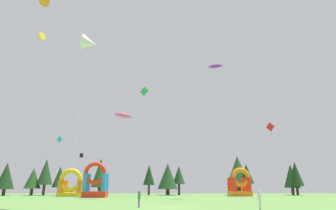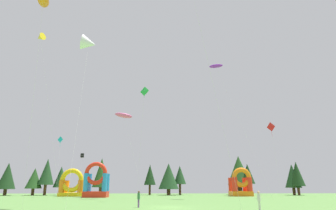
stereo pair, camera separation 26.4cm
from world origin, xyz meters
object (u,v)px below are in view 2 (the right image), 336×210
(inflatable_yellow_castle, at_px, (96,184))
(kite_cyan_diamond, at_px, (61,140))
(kite_orange_parafoil, at_px, (43,1))
(person_far_side, at_px, (259,199))
(person_left_edge, at_px, (139,198))
(kite_green_diamond, at_px, (144,92))
(kite_black_box, at_px, (82,156))
(inflatable_red_slide, at_px, (72,186))
(inflatable_blue_arch, at_px, (241,186))
(kite_pink_parafoil, at_px, (124,115))
(kite_yellow_delta, at_px, (40,38))
(kite_red_diamond, at_px, (272,127))
(kite_purple_parafoil, at_px, (216,66))
(kite_white_delta, at_px, (89,43))

(inflatable_yellow_castle, bearing_deg, kite_cyan_diamond, 169.34)
(kite_orange_parafoil, distance_m, person_far_side, 29.16)
(kite_cyan_diamond, xyz_separation_m, person_left_edge, (19.86, -30.55, -10.99))
(kite_green_diamond, xyz_separation_m, kite_black_box, (-13.40, 13.11, -9.80))
(kite_green_diamond, relative_size, inflatable_red_slide, 3.07)
(inflatable_blue_arch, bearing_deg, kite_pink_parafoil, -154.33)
(kite_cyan_diamond, height_order, person_far_side, kite_cyan_diamond)
(kite_green_diamond, distance_m, inflatable_yellow_castle, 23.68)
(kite_yellow_delta, xyz_separation_m, kite_cyan_diamond, (-1.36, 19.03, -14.90))
(person_left_edge, relative_size, inflatable_yellow_castle, 0.25)
(kite_yellow_delta, height_order, kite_red_diamond, kite_yellow_delta)
(kite_purple_parafoil, distance_m, person_left_edge, 37.29)
(kite_yellow_delta, relative_size, kite_pink_parafoil, 1.65)
(kite_cyan_diamond, height_order, inflatable_red_slide, kite_cyan_diamond)
(kite_white_delta, xyz_separation_m, kite_black_box, (-7.07, 27.40, -11.60))
(kite_red_diamond, xyz_separation_m, person_left_edge, (-25.21, -24.17, -12.83))
(kite_orange_parafoil, bearing_deg, person_left_edge, 40.76)
(person_left_edge, bearing_deg, inflatable_blue_arch, 168.73)
(kite_white_delta, distance_m, person_left_edge, 20.17)
(person_left_edge, xyz_separation_m, inflatable_red_slide, (-17.84, 35.48, 1.14))
(kite_white_delta, relative_size, inflatable_blue_arch, 3.29)
(kite_white_delta, distance_m, kite_green_diamond, 15.74)
(kite_orange_parafoil, relative_size, person_left_edge, 11.74)
(kite_green_diamond, distance_m, inflatable_red_slide, 31.58)
(kite_black_box, height_order, kite_purple_parafoil, kite_purple_parafoil)
(inflatable_red_slide, bearing_deg, kite_white_delta, -72.88)
(kite_pink_parafoil, bearing_deg, kite_black_box, 153.07)
(inflatable_blue_arch, bearing_deg, kite_red_diamond, -70.23)
(kite_red_diamond, distance_m, kite_white_delta, 40.62)
(inflatable_blue_arch, bearing_deg, inflatable_yellow_castle, -168.18)
(kite_yellow_delta, xyz_separation_m, person_left_edge, (18.50, -11.52, -25.89))
(kite_white_delta, height_order, person_far_side, kite_white_delta)
(inflatable_blue_arch, height_order, inflatable_yellow_castle, inflatable_yellow_castle)
(kite_purple_parafoil, relative_size, inflatable_blue_arch, 4.27)
(kite_purple_parafoil, bearing_deg, inflatable_blue_arch, 60.95)
(kite_white_delta, relative_size, kite_cyan_diamond, 1.67)
(person_far_side, bearing_deg, kite_red_diamond, -34.19)
(kite_black_box, bearing_deg, kite_pink_parafoil, -26.93)
(kite_black_box, distance_m, person_far_side, 41.84)
(inflatable_red_slide, distance_m, inflatable_blue_arch, 38.93)
(kite_white_delta, xyz_separation_m, inflatable_yellow_castle, (-4.10, 28.80, -17.34))
(kite_yellow_delta, bearing_deg, inflatable_blue_arch, 31.33)
(kite_yellow_delta, xyz_separation_m, kite_orange_parafoil, (8.95, -19.75, -6.61))
(kite_black_box, xyz_separation_m, kite_purple_parafoil, (28.06, -4.56, 18.50))
(kite_orange_parafoil, height_order, person_left_edge, kite_orange_parafoil)
(kite_cyan_diamond, bearing_deg, kite_orange_parafoil, -75.10)
(kite_black_box, bearing_deg, inflatable_blue_arch, 13.02)
(kite_yellow_delta, relative_size, kite_cyan_diamond, 2.19)
(kite_yellow_delta, bearing_deg, kite_white_delta, -44.69)
(kite_orange_parafoil, xyz_separation_m, kite_cyan_diamond, (-10.32, 38.78, -8.29))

